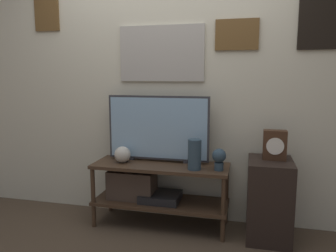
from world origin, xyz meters
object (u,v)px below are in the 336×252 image
mantel_clock (275,145)px  television (158,128)px  vase_tall_ceramic (195,155)px  decorative_bust (219,158)px  vase_round_glass (122,154)px

mantel_clock → television: bearing=175.7°
vase_tall_ceramic → decorative_bust: vase_tall_ceramic is taller
vase_round_glass → decorative_bust: (0.89, -0.05, 0.03)m
vase_tall_ceramic → decorative_bust: size_ratio=1.40×
television → decorative_bust: television is taller
vase_round_glass → decorative_bust: bearing=-3.1°
vase_round_glass → mantel_clock: size_ratio=0.60×
television → vase_tall_ceramic: 0.46m
decorative_bust → mantel_clock: (0.45, 0.09, 0.12)m
vase_round_glass → decorative_bust: decorative_bust is taller
vase_tall_ceramic → decorative_bust: 0.21m
decorative_bust → vase_tall_ceramic: bearing=-172.9°
decorative_bust → mantel_clock: size_ratio=0.75×
vase_tall_ceramic → mantel_clock: (0.66, 0.11, 0.09)m
television → mantel_clock: 1.04m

